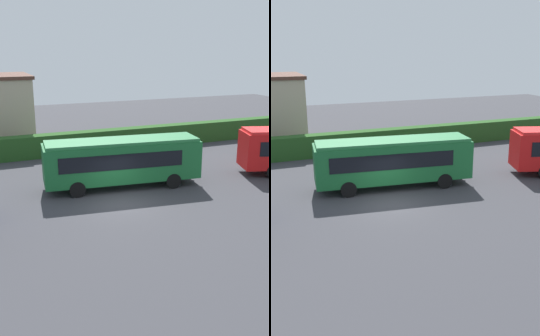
{
  "view_description": "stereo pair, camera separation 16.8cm",
  "coord_description": "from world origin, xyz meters",
  "views": [
    {
      "loc": [
        -7.83,
        -21.07,
        8.96
      ],
      "look_at": [
        1.29,
        1.11,
        1.77
      ],
      "focal_mm": 44.01,
      "sensor_mm": 36.0,
      "label": 1
    },
    {
      "loc": [
        -7.68,
        -21.13,
        8.96
      ],
      "look_at": [
        1.29,
        1.11,
        1.77
      ],
      "focal_mm": 44.01,
      "sensor_mm": 36.0,
      "label": 2
    }
  ],
  "objects": [
    {
      "name": "person_center",
      "position": [
        2.14,
        6.97,
        0.88
      ],
      "size": [
        0.47,
        0.55,
        1.69
      ],
      "rotation": [
        0.0,
        0.0,
        5.76
      ],
      "color": "olive",
      "rests_on": "ground_plane"
    },
    {
      "name": "hedge_row",
      "position": [
        0.0,
        12.48,
        0.93
      ],
      "size": [
        55.49,
        1.25,
        1.87
      ],
      "primitive_type": "cube",
      "color": "#244D1D",
      "rests_on": "ground_plane"
    },
    {
      "name": "bus_green",
      "position": [
        1.19,
        2.91,
        1.84
      ],
      "size": [
        10.36,
        3.64,
        3.19
      ],
      "rotation": [
        0.0,
        0.0,
        -0.12
      ],
      "color": "#19602D",
      "rests_on": "ground_plane"
    },
    {
      "name": "ground_plane",
      "position": [
        0.0,
        0.0,
        0.0
      ],
      "size": [
        86.97,
        86.97,
        0.0
      ],
      "primitive_type": "plane",
      "color": "#38383D"
    },
    {
      "name": "person_left",
      "position": [
        1.85,
        5.32,
        0.85
      ],
      "size": [
        0.56,
        0.48,
        1.63
      ],
      "rotation": [
        0.0,
        0.0,
        1.04
      ],
      "color": "maroon",
      "rests_on": "ground_plane"
    }
  ]
}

